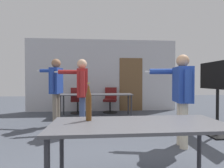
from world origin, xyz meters
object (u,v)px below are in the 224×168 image
(person_left_plaid, at_px, (182,92))
(office_chair_near_pushed, at_px, (78,101))
(office_chair_side_rolled, at_px, (110,101))
(person_right_polo, at_px, (81,88))
(beer_bottle, at_px, (89,103))
(tv_screen, at_px, (218,88))
(person_near_casual, at_px, (56,85))

(person_left_plaid, xyz_separation_m, office_chair_near_pushed, (-2.20, 3.29, -0.54))
(person_left_plaid, relative_size, office_chair_side_rolled, 1.79)
(office_chair_side_rolled, relative_size, office_chair_near_pushed, 0.98)
(person_right_polo, bearing_deg, beer_bottle, -179.39)
(tv_screen, xyz_separation_m, beer_bottle, (-2.64, -1.59, -0.07))
(office_chair_side_rolled, bearing_deg, office_chair_near_pushed, 19.29)
(person_near_casual, height_order, person_right_polo, person_near_casual)
(tv_screen, relative_size, office_chair_side_rolled, 1.74)
(tv_screen, distance_m, person_right_polo, 2.95)
(tv_screen, bearing_deg, person_left_plaid, -63.88)
(person_right_polo, distance_m, office_chair_side_rolled, 2.62)
(office_chair_side_rolled, bearing_deg, person_left_plaid, 117.70)
(beer_bottle, bearing_deg, tv_screen, 31.14)
(person_left_plaid, height_order, office_chair_near_pushed, person_left_plaid)
(person_near_casual, distance_m, office_chair_near_pushed, 1.82)
(beer_bottle, bearing_deg, office_chair_near_pushed, 97.99)
(tv_screen, bearing_deg, person_right_polo, -100.32)
(tv_screen, distance_m, beer_bottle, 3.08)
(tv_screen, height_order, office_chair_side_rolled, tv_screen)
(person_right_polo, xyz_separation_m, office_chair_side_rolled, (0.84, 2.41, -0.58))
(office_chair_side_rolled, xyz_separation_m, beer_bottle, (-0.57, -4.53, 0.51))
(tv_screen, height_order, person_right_polo, person_right_polo)
(tv_screen, bearing_deg, person_near_casual, -106.99)
(office_chair_side_rolled, distance_m, beer_bottle, 4.60)
(tv_screen, relative_size, person_near_casual, 0.92)
(person_right_polo, bearing_deg, office_chair_near_pushed, 2.01)
(office_chair_near_pushed, relative_size, beer_bottle, 2.27)
(tv_screen, height_order, office_chair_near_pushed, tv_screen)
(person_near_casual, xyz_separation_m, beer_bottle, (0.98, -2.70, -0.13))
(tv_screen, distance_m, office_chair_side_rolled, 3.64)
(tv_screen, xyz_separation_m, person_left_plaid, (-1.05, -0.52, -0.03))
(office_chair_near_pushed, xyz_separation_m, beer_bottle, (0.61, -4.37, 0.50))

